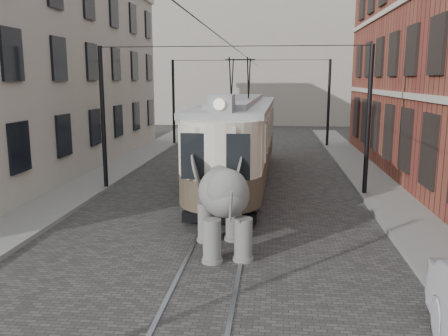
# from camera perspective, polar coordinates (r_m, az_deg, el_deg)

# --- Properties ---
(ground) EXTENTS (120.00, 120.00, 0.00)m
(ground) POSITION_cam_1_polar(r_m,az_deg,el_deg) (13.95, -0.49, -8.87)
(ground) COLOR #403D3B
(tram_rails) EXTENTS (1.54, 80.00, 0.02)m
(tram_rails) POSITION_cam_1_polar(r_m,az_deg,el_deg) (13.95, -0.49, -8.82)
(tram_rails) COLOR slate
(tram_rails) RESTS_ON ground
(sidewalk_right) EXTENTS (2.00, 60.00, 0.15)m
(sidewalk_right) POSITION_cam_1_polar(r_m,az_deg,el_deg) (14.56, 23.98, -8.67)
(sidewalk_right) COLOR slate
(sidewalk_right) RESTS_ON ground
(sidewalk_left) EXTENTS (2.00, 60.00, 0.15)m
(sidewalk_left) POSITION_cam_1_polar(r_m,az_deg,el_deg) (15.99, -24.50, -7.00)
(sidewalk_left) COLOR slate
(sidewalk_left) RESTS_ON ground
(stucco_building) EXTENTS (7.00, 24.00, 10.00)m
(stucco_building) POSITION_cam_1_polar(r_m,az_deg,el_deg) (26.23, -22.82, 10.60)
(stucco_building) COLOR #9E9382
(stucco_building) RESTS_ON ground
(distant_block) EXTENTS (28.00, 10.00, 14.00)m
(distant_block) POSITION_cam_1_polar(r_m,az_deg,el_deg) (53.13, 4.54, 13.18)
(distant_block) COLOR #9E9382
(distant_block) RESTS_ON ground
(catenary) EXTENTS (11.00, 30.20, 6.00)m
(catenary) POSITION_cam_1_polar(r_m,az_deg,el_deg) (18.22, 0.67, 5.43)
(catenary) COLOR black
(catenary) RESTS_ON ground
(tram) EXTENTS (3.21, 14.12, 5.58)m
(tram) POSITION_cam_1_polar(r_m,az_deg,el_deg) (21.55, 1.92, 5.69)
(tram) COLOR beige
(tram) RESTS_ON ground
(elephant) EXTENTS (3.23, 4.60, 2.55)m
(elephant) POSITION_cam_1_polar(r_m,az_deg,el_deg) (12.88, -0.05, -4.59)
(elephant) COLOR #5F5C58
(elephant) RESTS_ON ground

